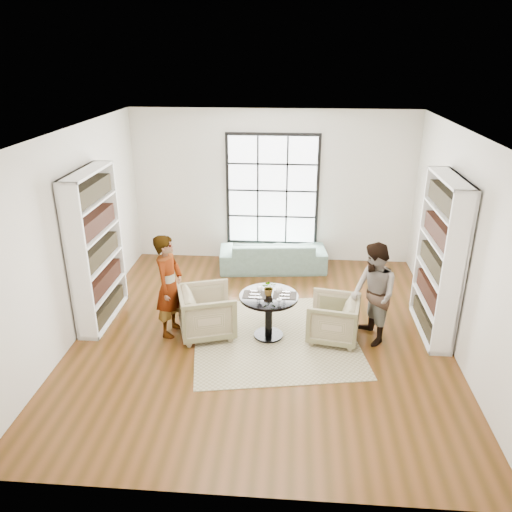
# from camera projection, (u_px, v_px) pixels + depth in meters

# --- Properties ---
(ground) EXTENTS (6.00, 6.00, 0.00)m
(ground) POSITION_uv_depth(u_px,v_px,m) (262.00, 334.00, 7.59)
(ground) COLOR #5C3315
(room_shell) EXTENTS (6.00, 6.01, 6.00)m
(room_shell) POSITION_uv_depth(u_px,v_px,m) (264.00, 244.00, 7.60)
(room_shell) COLOR silver
(room_shell) RESTS_ON ground
(rug) EXTENTS (2.76, 2.76, 0.01)m
(rug) POSITION_uv_depth(u_px,v_px,m) (275.00, 337.00, 7.49)
(rug) COLOR tan
(rug) RESTS_ON ground
(pedestal_table) EXTENTS (0.86, 0.86, 0.69)m
(pedestal_table) POSITION_uv_depth(u_px,v_px,m) (269.00, 307.00, 7.33)
(pedestal_table) COLOR black
(pedestal_table) RESTS_ON ground
(sofa) EXTENTS (2.12, 1.00, 0.60)m
(sofa) POSITION_uv_depth(u_px,v_px,m) (273.00, 255.00, 9.72)
(sofa) COLOR gray
(sofa) RESTS_ON ground
(armchair_left) EXTENTS (1.01, 1.00, 0.74)m
(armchair_left) POSITION_uv_depth(u_px,v_px,m) (207.00, 312.00, 7.45)
(armchair_left) COLOR tan
(armchair_left) RESTS_ON ground
(armchair_right) EXTENTS (0.85, 0.83, 0.67)m
(armchair_right) POSITION_uv_depth(u_px,v_px,m) (333.00, 319.00, 7.34)
(armchair_right) COLOR #C7BA8E
(armchair_right) RESTS_ON ground
(person_left) EXTENTS (0.47, 0.63, 1.58)m
(person_left) POSITION_uv_depth(u_px,v_px,m) (169.00, 286.00, 7.33)
(person_left) COLOR gray
(person_left) RESTS_ON ground
(person_right) EXTENTS (0.77, 0.88, 1.52)m
(person_right) POSITION_uv_depth(u_px,v_px,m) (373.00, 294.00, 7.13)
(person_right) COLOR gray
(person_right) RESTS_ON ground
(placemat_left) EXTENTS (0.35, 0.27, 0.01)m
(placemat_left) POSITION_uv_depth(u_px,v_px,m) (255.00, 295.00, 7.27)
(placemat_left) COLOR black
(placemat_left) RESTS_ON pedestal_table
(placemat_right) EXTENTS (0.35, 0.27, 0.01)m
(placemat_right) POSITION_uv_depth(u_px,v_px,m) (285.00, 295.00, 7.25)
(placemat_right) COLOR black
(placemat_right) RESTS_ON pedestal_table
(cutlery_left) EXTENTS (0.15, 0.22, 0.01)m
(cutlery_left) POSITION_uv_depth(u_px,v_px,m) (255.00, 294.00, 7.27)
(cutlery_left) COLOR silver
(cutlery_left) RESTS_ON placemat_left
(cutlery_right) EXTENTS (0.15, 0.22, 0.01)m
(cutlery_right) POSITION_uv_depth(u_px,v_px,m) (285.00, 295.00, 7.25)
(cutlery_right) COLOR silver
(cutlery_right) RESTS_ON placemat_right
(wine_glass_left) EXTENTS (0.09, 0.09, 0.19)m
(wine_glass_left) POSITION_uv_depth(u_px,v_px,m) (260.00, 289.00, 7.13)
(wine_glass_left) COLOR silver
(wine_glass_left) RESTS_ON pedestal_table
(wine_glass_right) EXTENTS (0.09, 0.09, 0.21)m
(wine_glass_right) POSITION_uv_depth(u_px,v_px,m) (279.00, 290.00, 7.07)
(wine_glass_right) COLOR silver
(wine_glass_right) RESTS_ON pedestal_table
(flower_centerpiece) EXTENTS (0.22, 0.20, 0.23)m
(flower_centerpiece) POSITION_uv_depth(u_px,v_px,m) (269.00, 288.00, 7.23)
(flower_centerpiece) COLOR gray
(flower_centerpiece) RESTS_ON pedestal_table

